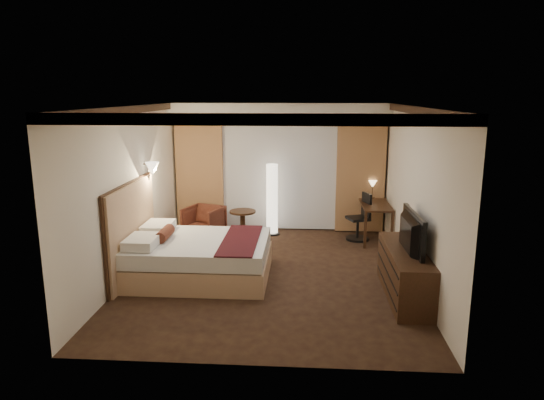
# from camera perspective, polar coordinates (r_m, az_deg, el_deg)

# --- Properties ---
(floor) EXTENTS (4.50, 5.50, 0.01)m
(floor) POSITION_cam_1_polar(r_m,az_deg,el_deg) (8.03, -0.20, -8.66)
(floor) COLOR black
(floor) RESTS_ON ground
(ceiling) EXTENTS (4.50, 5.50, 0.01)m
(ceiling) POSITION_cam_1_polar(r_m,az_deg,el_deg) (7.49, -0.21, 10.98)
(ceiling) COLOR white
(ceiling) RESTS_ON back_wall
(back_wall) EXTENTS (4.50, 0.02, 2.70)m
(back_wall) POSITION_cam_1_polar(r_m,az_deg,el_deg) (10.35, 0.90, 3.88)
(back_wall) COLOR #EEE6CE
(back_wall) RESTS_ON floor
(left_wall) EXTENTS (0.02, 5.50, 2.70)m
(left_wall) POSITION_cam_1_polar(r_m,az_deg,el_deg) (8.12, -16.24, 1.01)
(left_wall) COLOR #EEE6CE
(left_wall) RESTS_ON floor
(right_wall) EXTENTS (0.02, 5.50, 2.70)m
(right_wall) POSITION_cam_1_polar(r_m,az_deg,el_deg) (7.82, 16.48, 0.56)
(right_wall) COLOR #EEE6CE
(right_wall) RESTS_ON floor
(crown_molding) EXTENTS (4.50, 5.50, 0.12)m
(crown_molding) POSITION_cam_1_polar(r_m,az_deg,el_deg) (7.50, -0.21, 10.52)
(crown_molding) COLOR black
(crown_molding) RESTS_ON ceiling
(soffit) EXTENTS (4.50, 0.50, 0.20)m
(soffit) POSITION_cam_1_polar(r_m,az_deg,el_deg) (9.99, 0.84, 10.77)
(soffit) COLOR white
(soffit) RESTS_ON ceiling
(curtain_sheer) EXTENTS (2.48, 0.04, 2.45)m
(curtain_sheer) POSITION_cam_1_polar(r_m,az_deg,el_deg) (10.29, 0.87, 3.26)
(curtain_sheer) COLOR silver
(curtain_sheer) RESTS_ON back_wall
(curtain_left_drape) EXTENTS (1.00, 0.14, 2.45)m
(curtain_left_drape) POSITION_cam_1_polar(r_m,az_deg,el_deg) (10.46, -8.50, 3.28)
(curtain_left_drape) COLOR tan
(curtain_left_drape) RESTS_ON back_wall
(curtain_right_drape) EXTENTS (1.00, 0.14, 2.45)m
(curtain_right_drape) POSITION_cam_1_polar(r_m,az_deg,el_deg) (10.28, 10.37, 3.05)
(curtain_right_drape) COLOR tan
(curtain_right_drape) RESTS_ON back_wall
(wall_sconce) EXTENTS (0.24, 0.24, 0.24)m
(wall_sconce) POSITION_cam_1_polar(r_m,az_deg,el_deg) (8.63, -13.89, 3.61)
(wall_sconce) COLOR white
(wall_sconce) RESTS_ON left_wall
(bed) EXTENTS (2.17, 1.69, 0.63)m
(bed) POSITION_cam_1_polar(r_m,az_deg,el_deg) (7.89, -8.40, -6.74)
(bed) COLOR white
(bed) RESTS_ON floor
(headboard) EXTENTS (0.12, 1.99, 1.50)m
(headboard) POSITION_cam_1_polar(r_m,az_deg,el_deg) (8.06, -16.13, -3.46)
(headboard) COLOR tan
(headboard) RESTS_ON floor
(armchair) EXTENTS (0.87, 0.85, 0.71)m
(armchair) POSITION_cam_1_polar(r_m,az_deg,el_deg) (9.98, -8.04, -2.40)
(armchair) COLOR #4B2016
(armchair) RESTS_ON floor
(side_table) EXTENTS (0.53, 0.53, 0.58)m
(side_table) POSITION_cam_1_polar(r_m,az_deg,el_deg) (9.83, -3.46, -2.92)
(side_table) COLOR black
(side_table) RESTS_ON floor
(floor_lamp) EXTENTS (0.31, 0.31, 1.50)m
(floor_lamp) POSITION_cam_1_polar(r_m,az_deg,el_deg) (10.00, 0.00, 0.07)
(floor_lamp) COLOR white
(floor_lamp) RESTS_ON floor
(desk) EXTENTS (0.55, 1.28, 0.75)m
(desk) POSITION_cam_1_polar(r_m,az_deg,el_deg) (9.96, 11.95, -2.47)
(desk) COLOR black
(desk) RESTS_ON floor
(desk_lamp) EXTENTS (0.18, 0.18, 0.34)m
(desk_lamp) POSITION_cam_1_polar(r_m,az_deg,el_deg) (10.31, 11.72, 1.16)
(desk_lamp) COLOR #FFD899
(desk_lamp) RESTS_ON desk
(office_chair) EXTENTS (0.59, 0.59, 0.96)m
(office_chair) POSITION_cam_1_polar(r_m,az_deg,el_deg) (9.84, 10.09, -1.95)
(office_chair) COLOR black
(office_chair) RESTS_ON floor
(dresser) EXTENTS (0.50, 1.82, 0.71)m
(dresser) POSITION_cam_1_polar(r_m,az_deg,el_deg) (7.33, 15.32, -8.28)
(dresser) COLOR black
(dresser) RESTS_ON floor
(television) EXTENTS (0.69, 1.17, 0.15)m
(television) POSITION_cam_1_polar(r_m,az_deg,el_deg) (7.11, 15.40, -3.10)
(television) COLOR black
(television) RESTS_ON dresser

